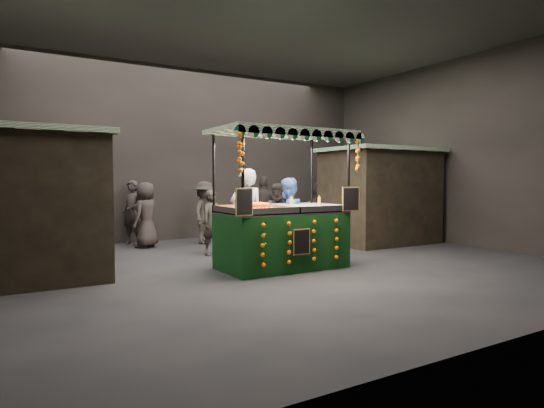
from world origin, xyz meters
TOP-DOWN VIEW (x-y plane):
  - ground at (0.00, 0.00)m, footprint 12.00×12.00m
  - market_hall at (0.00, 0.00)m, footprint 12.10×10.10m
  - neighbour_stall_left at (-4.40, 1.00)m, footprint 3.00×2.20m
  - neighbour_stall_right at (4.40, 1.50)m, footprint 3.00×2.20m
  - juice_stall at (0.13, -0.30)m, footprint 2.79×1.64m
  - vendor_grey at (-0.18, 0.65)m, footprint 0.77×0.55m
  - vendor_blue at (0.74, 0.50)m, footprint 1.04×0.92m
  - shopper_0 at (-0.42, 1.88)m, footprint 0.63×0.51m
  - shopper_1 at (1.33, 1.81)m, footprint 0.97×0.86m
  - shopper_2 at (1.49, 2.81)m, footprint 1.16×0.88m
  - shopper_3 at (0.14, 3.73)m, footprint 1.19×1.25m
  - shopper_4 at (-1.42, 3.83)m, footprint 0.97×0.94m
  - shopper_5 at (3.59, 3.10)m, footprint 1.38×1.57m
  - shopper_6 at (-1.58, 4.60)m, footprint 0.69×0.75m

SIDE VIEW (x-z plane):
  - ground at x=0.00m, z-range 0.00..0.00m
  - shopper_0 at x=-0.42m, z-range 0.00..1.51m
  - shopper_1 at x=1.33m, z-range 0.00..1.65m
  - juice_stall at x=0.13m, z-range -0.51..2.19m
  - shopper_4 at x=-1.42m, z-range 0.00..1.68m
  - shopper_3 at x=0.14m, z-range 0.00..1.70m
  - shopper_5 at x=3.59m, z-range 0.00..1.72m
  - shopper_6 at x=-1.58m, z-range 0.00..1.73m
  - vendor_blue at x=0.74m, z-range 0.00..1.78m
  - shopper_2 at x=1.49m, z-range 0.00..1.83m
  - vendor_grey at x=-0.18m, z-range 0.00..1.97m
  - neighbour_stall_left at x=-4.40m, z-range 0.01..2.61m
  - neighbour_stall_right at x=4.40m, z-range 0.01..2.61m
  - market_hall at x=0.00m, z-range 0.86..5.91m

